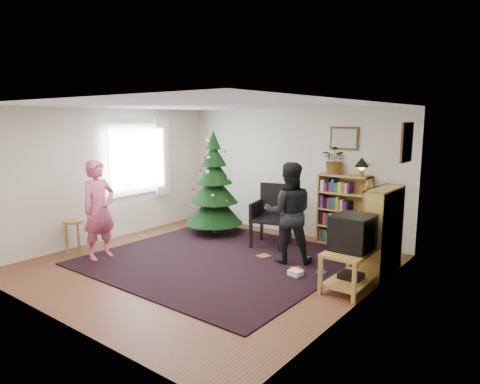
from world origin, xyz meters
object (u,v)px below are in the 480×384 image
Objects in this scene: person_by_chair at (289,213)px; stool at (74,228)px; crt_tv at (353,232)px; person_standing at (99,210)px; picture_back at (344,138)px; tv_stand at (351,265)px; picture_right at (407,142)px; armchair at (275,212)px; bookshelf_back at (344,210)px; christmas_tree at (214,192)px; table_lamp at (362,163)px; bookshelf_right at (383,230)px; potted_plant at (335,160)px.

stool is at bearing -3.63° from person_by_chair.
person_standing reaches higher than crt_tv.
picture_back is 2.79m from tv_stand.
picture_right is 2.07m from person_by_chair.
person_by_chair reaches higher than armchair.
bookshelf_back is at bearing 154.22° from picture_right.
crt_tv is (3.35, -1.00, -0.08)m from christmas_tree.
table_lamp reaches higher than armchair.
bookshelf_right reaches higher than tv_stand.
picture_back is 0.42× the size of bookshelf_right.
crt_tv reaches higher than stool.
stool reaches higher than tv_stand.
potted_plant is (-1.16, 1.86, 0.77)m from crt_tv.
christmas_tree is 3.54m from tv_stand.
table_lamp is at bearing 37.39° from bookshelf_right.
armchair reaches higher than tv_stand.
tv_stand is 1.75× the size of crt_tv.
tv_stand is at bearing -70.30° from table_lamp.
bookshelf_right is at bearing -38.65° from potted_plant.
christmas_tree is 1.60× the size of bookshelf_right.
person_by_chair is at bearing 30.20° from stool.
potted_plant is at bearing -127.05° from person_by_chair.
tv_stand is 2.52m from potted_plant.
potted_plant is (2.18, 0.87, 0.70)m from christmas_tree.
tv_stand is (3.35, -1.00, -0.54)m from christmas_tree.
person_by_chair reaches higher than tv_stand.
potted_plant reaches higher than tv_stand.
person_by_chair is (2.58, 1.73, -0.01)m from person_standing.
christmas_tree is at bearing -175.63° from picture_right.
person_by_chair reaches higher than crt_tv.
stool is at bearing 99.82° from person_standing.
stool is at bearing -134.23° from picture_back.
table_lamp is at bearing 41.38° from stool.
crt_tv is (-0.12, -0.83, 0.12)m from bookshelf_right.
table_lamp is at bearing 0.00° from bookshelf_back.
person_standing is (-2.86, -3.19, 0.16)m from bookshelf_back.
table_lamp reaches higher than bookshelf_right.
christmas_tree is 2.70m from stool.
picture_right is 1.59m from potted_plant.
christmas_tree reaches higher than person_standing.
bookshelf_back is (-1.22, 0.59, -1.29)m from picture_right.
stool is at bearing -136.25° from bookshelf_back.
table_lamp is at bearing -145.57° from person_by_chair.
crt_tv is (-0.00, 0.00, 0.46)m from tv_stand.
bookshelf_back is 4.29m from person_standing.
picture_right is 0.46× the size of bookshelf_right.
picture_back reaches higher than crt_tv.
picture_right is 1.14× the size of potted_plant.
bookshelf_back is 0.92m from potted_plant.
crt_tv is (-0.26, -1.27, -1.16)m from picture_right.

